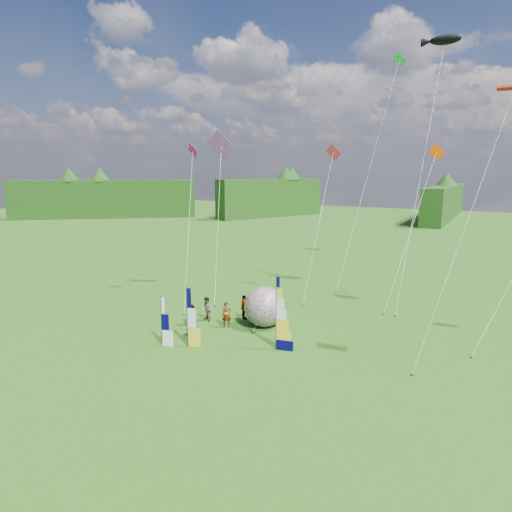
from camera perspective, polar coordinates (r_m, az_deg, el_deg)
The scene contains 18 objects.
ground at distance 25.56m, azimuth -2.43°, elevation -13.92°, with size 220.00×220.00×0.00m, color #356710.
treeline_ring at distance 24.17m, azimuth -2.50°, elevation -5.27°, with size 210.00×210.00×8.00m, color #143B0A, non-canonical shape.
feather_banner_main at distance 27.29m, azimuth 2.54°, elevation -7.21°, with size 1.23×0.10×4.51m, color #04033D, non-canonical shape.
side_banner_left at distance 28.11m, azimuth -8.59°, elevation -7.63°, with size 1.03×0.10×3.71m, color yellow, non-canonical shape.
side_banner_far at distance 28.61m, azimuth -11.74°, elevation -8.07°, with size 0.92×0.10×3.09m, color white, non-canonical shape.
bol_inflatable at distance 31.51m, azimuth 1.04°, elevation -6.35°, with size 2.79×2.79×2.79m, color #001EA4.
spectator_a at distance 31.48m, azimuth -3.68°, elevation -7.37°, with size 0.64×0.42×1.76m, color #66594C.
spectator_b at distance 32.88m, azimuth -6.17°, elevation -6.62°, with size 0.85×0.42×1.76m, color #66594C.
spectator_c at distance 32.12m, azimuth -8.11°, elevation -7.32°, with size 0.98×0.36×1.51m, color #66594C.
spectator_d at distance 33.07m, azimuth -1.50°, elevation -6.42°, with size 1.05×0.43×1.79m, color #66594C.
camp_chair at distance 30.36m, azimuth -8.13°, elevation -8.99°, with size 0.54×0.54×0.93m, color navy, non-canonical shape.
kite_whale at distance 40.09m, azimuth 20.16°, elevation 11.71°, with size 3.50×15.98×23.54m, color black, non-canonical shape.
kite_rainbow_delta at distance 38.82m, azimuth -4.78°, elevation 6.15°, with size 8.18×11.42×15.13m, color red, non-canonical shape.
kite_parafoil at distance 26.41m, azimuth 24.72°, elevation 4.82°, with size 7.06×8.94×16.77m, color #BB1E00, non-canonical shape.
small_kite_red at distance 38.78m, azimuth 7.89°, elevation 4.79°, with size 2.91×9.87×13.39m, color red, non-canonical shape.
small_kite_orange at distance 37.85m, azimuth 18.91°, elevation 4.05°, with size 4.10×10.22×13.24m, color #FE4800, non-canonical shape.
small_kite_pink at distance 36.90m, azimuth -8.42°, elevation 4.47°, with size 5.97×8.86×13.38m, color #C71A7D, non-canonical shape.
small_kite_green at distance 43.46m, azimuth 13.95°, elevation 10.91°, with size 4.58×11.77×22.02m, color green, non-canonical shape.
Camera 1 is at (12.10, -19.82, 10.69)m, focal length 32.00 mm.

